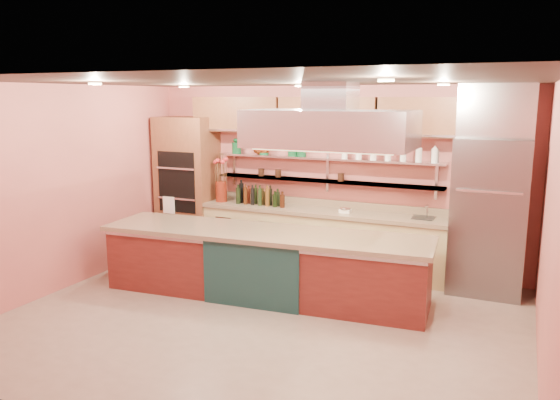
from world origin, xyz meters
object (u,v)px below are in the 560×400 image
at_px(refrigerator, 489,217).
at_px(island, 264,264).
at_px(green_canister, 302,151).
at_px(copper_kettle, 259,149).
at_px(kitchen_scale, 345,210).
at_px(flower_vase, 221,191).

xyz_separation_m(refrigerator, island, (-2.68, -1.38, -0.60)).
distance_m(island, green_canister, 2.11).
xyz_separation_m(copper_kettle, green_canister, (0.73, 0.00, 0.01)).
xyz_separation_m(island, kitchen_scale, (0.68, 1.39, 0.53)).
distance_m(kitchen_scale, copper_kettle, 1.75).
bearing_deg(island, refrigerator, 22.69).
xyz_separation_m(refrigerator, kitchen_scale, (-2.00, 0.01, -0.07)).
relative_size(refrigerator, copper_kettle, 10.66).
xyz_separation_m(island, copper_kettle, (-0.85, 1.61, 1.35)).
xyz_separation_m(island, flower_vase, (-1.45, 1.39, 0.65)).
distance_m(island, kitchen_scale, 1.63).
distance_m(island, copper_kettle, 2.27).
bearing_deg(flower_vase, refrigerator, -0.14).
height_order(island, copper_kettle, copper_kettle).
xyz_separation_m(refrigerator, green_canister, (-2.80, 0.23, 0.75)).
bearing_deg(green_canister, copper_kettle, 180.00).
bearing_deg(kitchen_scale, island, -96.11).
bearing_deg(island, flower_vase, 131.58).
bearing_deg(island, copper_kettle, 113.35).
bearing_deg(island, kitchen_scale, 59.51).
xyz_separation_m(kitchen_scale, copper_kettle, (-1.53, 0.22, 0.82)).
relative_size(kitchen_scale, copper_kettle, 0.82).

